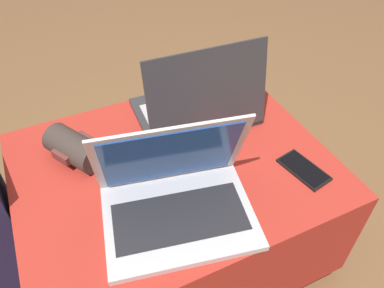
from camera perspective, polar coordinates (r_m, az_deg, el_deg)
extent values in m
plane|color=brown|center=(1.33, -2.30, -14.77)|extent=(14.00, 14.00, 0.00)
cube|color=maroon|center=(1.31, -2.33, -14.19)|extent=(0.80, 0.63, 0.05)
cube|color=#B22D23|center=(1.15, -2.60, -8.91)|extent=(0.84, 0.66, 0.34)
cube|color=silver|center=(0.90, -1.98, -11.07)|extent=(0.39, 0.32, 0.02)
cube|color=#232328|center=(0.88, -1.90, -11.04)|extent=(0.33, 0.20, 0.00)
cube|color=silver|center=(0.85, -3.34, -1.66)|extent=(0.36, 0.17, 0.24)
cube|color=#1E4799|center=(0.85, -3.28, -1.96)|extent=(0.32, 0.15, 0.21)
cube|color=#333338|center=(1.18, 0.24, 5.05)|extent=(0.36, 0.28, 0.02)
cube|color=#B2B2B7|center=(1.18, 0.12, 5.59)|extent=(0.31, 0.16, 0.00)
cube|color=#333338|center=(1.02, 2.56, 7.56)|extent=(0.35, 0.07, 0.25)
cube|color=green|center=(1.02, 2.44, 7.67)|extent=(0.31, 0.06, 0.23)
cube|color=black|center=(1.04, 16.64, -3.75)|extent=(0.09, 0.15, 0.01)
cube|color=black|center=(1.04, 16.69, -3.57)|extent=(0.08, 0.13, 0.00)
cylinder|color=#3D332D|center=(1.05, -17.49, -0.58)|extent=(0.15, 0.18, 0.08)
cube|color=brown|center=(1.05, -17.49, -0.58)|extent=(0.12, 0.10, 0.02)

